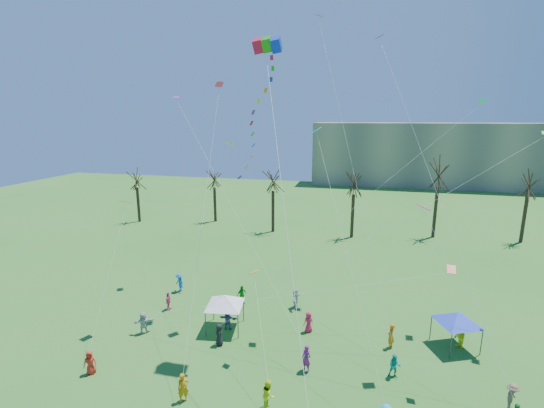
% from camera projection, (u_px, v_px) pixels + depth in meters
% --- Properties ---
extents(distant_building, '(60.00, 14.00, 15.00)m').
position_uv_depth(distant_building, '(439.00, 154.00, 91.77)').
color(distant_building, gray).
rests_on(distant_building, ground).
extents(bare_tree_row, '(69.45, 8.84, 11.24)m').
position_uv_depth(bare_tree_row, '(380.00, 187.00, 51.56)').
color(bare_tree_row, black).
rests_on(bare_tree_row, ground).
extents(big_box_kite, '(3.72, 7.46, 22.68)m').
position_uv_depth(big_box_kite, '(261.00, 121.00, 24.00)').
color(big_box_kite, red).
rests_on(big_box_kite, ground).
extents(canopy_tent_white, '(3.77, 3.77, 2.86)m').
position_uv_depth(canopy_tent_white, '(225.00, 300.00, 29.22)').
color(canopy_tent_white, '#3F3F44').
rests_on(canopy_tent_white, ground).
extents(canopy_tent_blue, '(3.34, 3.34, 2.73)m').
position_uv_depth(canopy_tent_blue, '(457.00, 318.00, 26.88)').
color(canopy_tent_blue, '#3F3F44').
rests_on(canopy_tent_blue, ground).
extents(festival_crowd, '(26.37, 14.19, 1.86)m').
position_uv_depth(festival_crowd, '(285.00, 339.00, 26.87)').
color(festival_crowd, red).
rests_on(festival_crowd, ground).
extents(small_kites_aloft, '(30.34, 17.06, 33.98)m').
position_uv_depth(small_kites_aloft, '(310.00, 151.00, 28.17)').
color(small_kites_aloft, '#E2AA0B').
rests_on(small_kites_aloft, ground).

